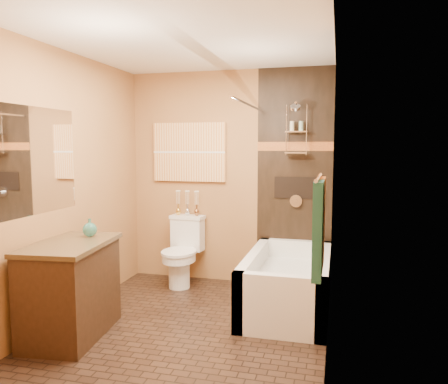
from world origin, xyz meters
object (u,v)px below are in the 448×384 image
(sunset_painting, at_px, (189,152))
(toilet, at_px, (183,251))
(bathtub, at_px, (288,287))
(vanity, at_px, (71,289))

(sunset_painting, relative_size, toilet, 1.13)
(sunset_painting, xyz_separation_m, bathtub, (1.28, -0.73, -1.33))
(bathtub, distance_m, toilet, 1.37)
(bathtub, relative_size, toilet, 1.89)
(vanity, bearing_deg, bathtub, 25.89)
(bathtub, relative_size, vanity, 1.53)
(sunset_painting, bearing_deg, bathtub, -29.49)
(vanity, bearing_deg, toilet, 67.57)
(sunset_painting, relative_size, bathtub, 0.60)
(bathtub, xyz_separation_m, toilet, (-1.28, 0.46, 0.18))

